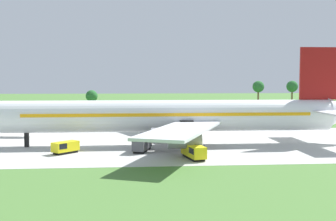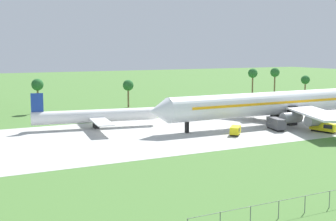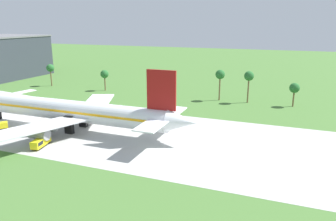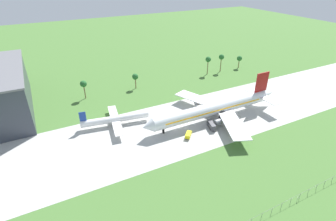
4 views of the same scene
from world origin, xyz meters
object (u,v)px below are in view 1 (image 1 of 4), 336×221
at_px(fuel_truck, 65,147).
at_px(catering_van, 142,142).
at_px(baggage_tug, 194,151).
at_px(jet_airliner, 177,116).

xyz_separation_m(fuel_truck, catering_van, (12.92, 1.56, 0.43)).
bearing_deg(baggage_tug, fuel_truck, 162.78).
bearing_deg(catering_van, fuel_truck, -173.10).
relative_size(fuel_truck, catering_van, 0.69).
distance_m(baggage_tug, fuel_truck, 21.67).
relative_size(jet_airliner, fuel_truck, 16.00).
height_order(jet_airliner, baggage_tug, jet_airliner).
bearing_deg(catering_van, jet_airliner, 43.15).
height_order(baggage_tug, catering_van, catering_van).
xyz_separation_m(jet_airliner, fuel_truck, (-19.50, -7.74, -4.36)).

